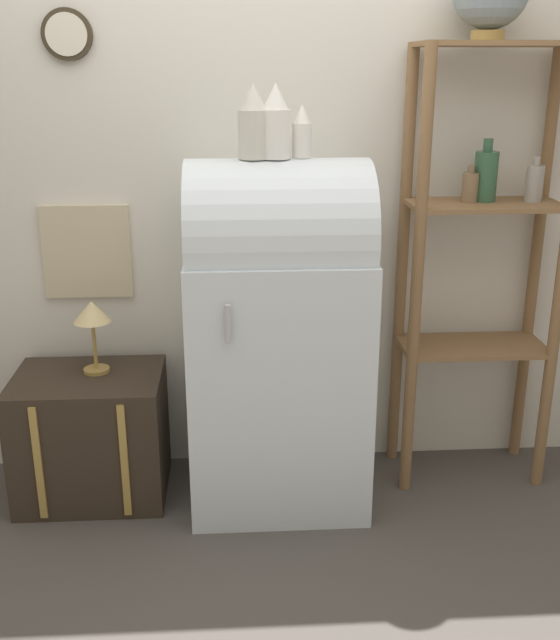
{
  "coord_description": "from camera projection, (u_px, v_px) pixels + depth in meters",
  "views": [
    {
      "loc": [
        -0.17,
        -2.68,
        1.81
      ],
      "look_at": [
        0.01,
        0.24,
        0.81
      ],
      "focal_mm": 42.0,
      "sensor_mm": 36.0,
      "label": 1
    }
  ],
  "objects": [
    {
      "name": "vase_right",
      "position": [
        302.0,
        133.0,
        2.87
      ],
      "size": [
        0.07,
        0.07,
        0.2
      ],
      "color": "white",
      "rests_on": "refrigerator"
    },
    {
      "name": "shelf_unit",
      "position": [
        482.0,
        242.0,
        3.17
      ],
      "size": [
        0.66,
        0.33,
        1.89
      ],
      "color": "olive",
      "rests_on": "ground_plane"
    },
    {
      "name": "vase_left",
      "position": [
        253.0,
        124.0,
        2.82
      ],
      "size": [
        0.12,
        0.12,
        0.28
      ],
      "color": "beige",
      "rests_on": "refrigerator"
    },
    {
      "name": "desk_lamp",
      "position": [
        92.0,
        317.0,
        3.13
      ],
      "size": [
        0.16,
        0.16,
        0.32
      ],
      "color": "#AD8942",
      "rests_on": "suitcase_trunk"
    },
    {
      "name": "refrigerator",
      "position": [
        278.0,
        331.0,
        3.11
      ],
      "size": [
        0.73,
        0.66,
        1.47
      ],
      "color": "silver",
      "rests_on": "ground_plane"
    },
    {
      "name": "vase_center",
      "position": [
        276.0,
        124.0,
        2.83
      ],
      "size": [
        0.11,
        0.11,
        0.28
      ],
      "color": "white",
      "rests_on": "refrigerator"
    },
    {
      "name": "ground_plane",
      "position": [
        281.0,
        520.0,
        3.13
      ],
      "size": [
        12.0,
        12.0,
        0.0
      ],
      "primitive_type": "plane",
      "color": "#4C4742"
    },
    {
      "name": "suitcase_trunk",
      "position": [
        92.0,
        435.0,
        3.26
      ],
      "size": [
        0.63,
        0.48,
        0.56
      ],
      "color": "#33281E",
      "rests_on": "ground_plane"
    },
    {
      "name": "wall_back",
      "position": [
        272.0,
        176.0,
        3.24
      ],
      "size": [
        7.0,
        0.09,
        2.7
      ],
      "color": "silver",
      "rests_on": "ground_plane"
    }
  ]
}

